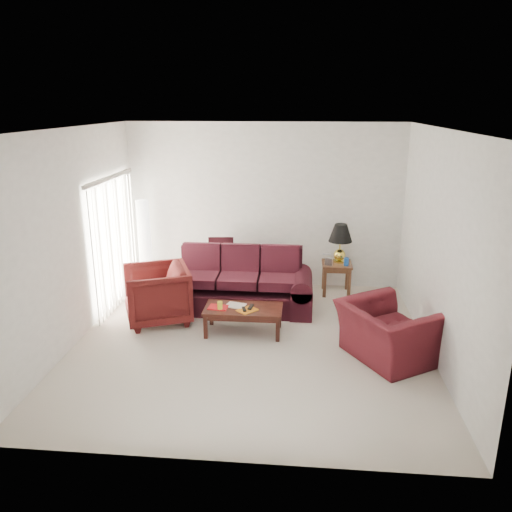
{
  "coord_description": "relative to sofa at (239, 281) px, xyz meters",
  "views": [
    {
      "loc": [
        0.68,
        -6.47,
        3.31
      ],
      "look_at": [
        0.0,
        0.85,
        1.05
      ],
      "focal_mm": 35.0,
      "sensor_mm": 36.0,
      "label": 1
    }
  ],
  "objects": [
    {
      "name": "magazine_orange",
      "position": [
        0.24,
        -1.02,
        -0.08
      ],
      "size": [
        0.34,
        0.34,
        0.02
      ],
      "primitive_type": "cube",
      "rotation": [
        0.0,
        0.0,
        0.82
      ],
      "color": "#C77317",
      "rests_on": "coffee_table"
    },
    {
      "name": "remote_a",
      "position": [
        0.2,
        -1.03,
        -0.06
      ],
      "size": [
        0.08,
        0.16,
        0.02
      ],
      "primitive_type": "cube",
      "rotation": [
        0.0,
        0.0,
        0.26
      ],
      "color": "black",
      "rests_on": "coffee_table"
    },
    {
      "name": "throw_pillow",
      "position": [
        -0.44,
        0.86,
        0.27
      ],
      "size": [
        0.47,
        0.26,
        0.47
      ],
      "primitive_type": "cube",
      "rotation": [
        -0.21,
        0.0,
        0.1
      ],
      "color": "black",
      "rests_on": "sofa"
    },
    {
      "name": "floor",
      "position": [
        0.31,
        -1.24,
        -0.49
      ],
      "size": [
        5.0,
        5.0,
        0.0
      ],
      "primitive_type": "plane",
      "color": "beige",
      "rests_on": "ground"
    },
    {
      "name": "picture_frame",
      "position": [
        1.47,
        1.1,
        0.17
      ],
      "size": [
        0.15,
        0.18,
        0.06
      ],
      "primitive_type": "cube",
      "rotation": [
        1.36,
        0.0,
        -0.03
      ],
      "color": "silver",
      "rests_on": "end_table"
    },
    {
      "name": "table_lamp",
      "position": [
        1.69,
        0.92,
        0.43
      ],
      "size": [
        0.49,
        0.49,
        0.7
      ],
      "primitive_type": null,
      "rotation": [
        0.0,
        0.0,
        -0.18
      ],
      "color": "gold",
      "rests_on": "end_table"
    },
    {
      "name": "end_table",
      "position": [
        1.65,
        0.86,
        -0.21
      ],
      "size": [
        0.52,
        0.52,
        0.57
      ],
      "primitive_type": null,
      "rotation": [
        0.0,
        0.0,
        0.0
      ],
      "color": "#50291B",
      "rests_on": "ground"
    },
    {
      "name": "coffee_table",
      "position": [
        0.17,
        -0.92,
        -0.29
      ],
      "size": [
        1.27,
        0.89,
        0.4
      ],
      "primitive_type": null,
      "rotation": [
        0.0,
        0.0,
        -0.3
      ],
      "color": "black",
      "rests_on": "ground"
    },
    {
      "name": "remote_b",
      "position": [
        0.29,
        -0.94,
        -0.06
      ],
      "size": [
        0.08,
        0.2,
        0.02
      ],
      "primitive_type": "cube",
      "rotation": [
        0.0,
        0.0,
        -0.14
      ],
      "color": "black",
      "rests_on": "coffee_table"
    },
    {
      "name": "magazine_white",
      "position": [
        0.05,
        -0.86,
        -0.08
      ],
      "size": [
        0.33,
        0.28,
        0.02
      ],
      "primitive_type": "cube",
      "rotation": [
        0.0,
        0.0,
        -0.27
      ],
      "color": "silver",
      "rests_on": "coffee_table"
    },
    {
      "name": "blue_canister",
      "position": [
        1.8,
        0.73,
        0.15
      ],
      "size": [
        0.11,
        0.11,
        0.14
      ],
      "primitive_type": "cylinder",
      "rotation": [
        0.0,
        0.0,
        0.27
      ],
      "color": "#17489B",
      "rests_on": "end_table"
    },
    {
      "name": "clock",
      "position": [
        1.5,
        0.73,
        0.14
      ],
      "size": [
        0.14,
        0.1,
        0.14
      ],
      "primitive_type": "cube",
      "rotation": [
        0.0,
        0.0,
        -0.43
      ],
      "color": "silver",
      "rests_on": "end_table"
    },
    {
      "name": "sofa",
      "position": [
        0.0,
        0.0,
        0.0
      ],
      "size": [
        2.42,
        1.05,
        0.99
      ],
      "primitive_type": null,
      "rotation": [
        0.0,
        0.0,
        0.01
      ],
      "color": "black",
      "rests_on": "ground"
    },
    {
      "name": "blinds",
      "position": [
        -2.11,
        0.06,
        0.59
      ],
      "size": [
        0.1,
        2.0,
        2.16
      ],
      "primitive_type": "cube",
      "color": "silver",
      "rests_on": "ground"
    },
    {
      "name": "yellow_glass",
      "position": [
        -0.16,
        -1.03,
        -0.03
      ],
      "size": [
        0.09,
        0.09,
        0.13
      ],
      "primitive_type": "cylinder",
      "rotation": [
        0.0,
        0.0,
        -0.27
      ],
      "color": "yellow",
      "rests_on": "coffee_table"
    },
    {
      "name": "armchair_left",
      "position": [
        -1.22,
        -0.61,
        -0.05
      ],
      "size": [
        1.27,
        1.25,
        0.89
      ],
      "primitive_type": "imported",
      "rotation": [
        0.0,
        0.0,
        -1.18
      ],
      "color": "#400F0E",
      "rests_on": "ground"
    },
    {
      "name": "floor_lamp",
      "position": [
        -1.86,
        0.87,
        0.34
      ],
      "size": [
        0.32,
        0.32,
        1.67
      ],
      "primitive_type": null,
      "rotation": [
        0.0,
        0.0,
        -0.18
      ],
      "color": "white",
      "rests_on": "ground"
    },
    {
      "name": "armchair_right",
      "position": [
        2.18,
        -1.52,
        -0.11
      ],
      "size": [
        1.48,
        1.53,
        0.76
      ],
      "primitive_type": "imported",
      "rotation": [
        0.0,
        0.0,
        2.13
      ],
      "color": "#420F15",
      "rests_on": "ground"
    },
    {
      "name": "magazine_red",
      "position": [
        -0.2,
        -0.96,
        -0.08
      ],
      "size": [
        0.3,
        0.24,
        0.02
      ],
      "primitive_type": "cube",
      "rotation": [
        0.0,
        0.0,
        -0.11
      ],
      "color": "red",
      "rests_on": "coffee_table"
    }
  ]
}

